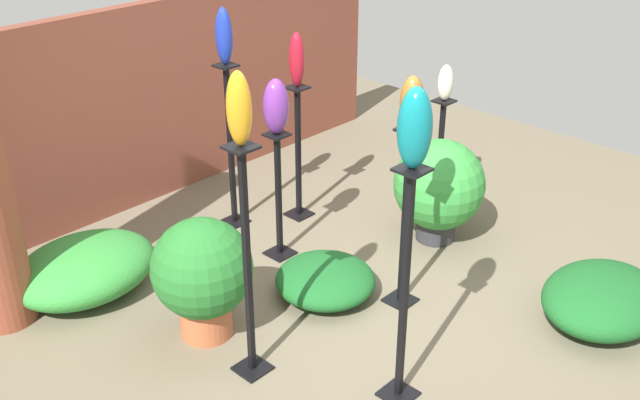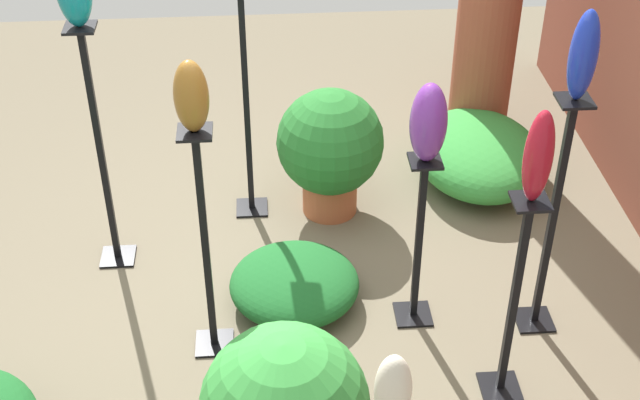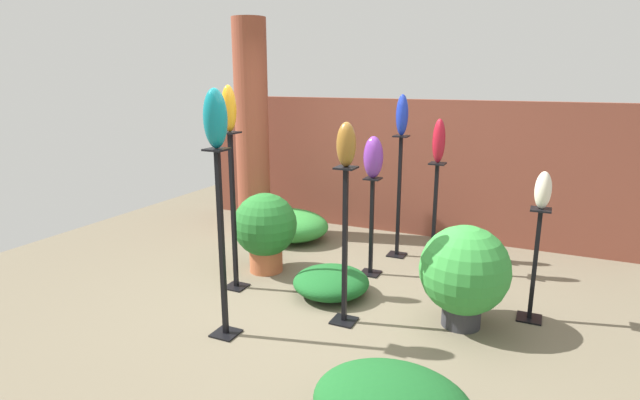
% 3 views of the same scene
% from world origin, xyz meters
% --- Properties ---
extents(ground_plane, '(8.00, 8.00, 0.00)m').
position_xyz_m(ground_plane, '(0.00, 0.00, 0.00)').
color(ground_plane, '#6B604C').
extents(pedestal_teal, '(0.20, 0.20, 1.50)m').
position_xyz_m(pedestal_teal, '(-0.47, -0.86, 0.69)').
color(pedestal_teal, black).
rests_on(pedestal_teal, ground).
extents(pedestal_cobalt, '(0.20, 0.20, 1.38)m').
position_xyz_m(pedestal_cobalt, '(0.25, 1.48, 0.64)').
color(pedestal_cobalt, black).
rests_on(pedestal_cobalt, ground).
extents(pedestal_violet, '(0.20, 0.20, 1.02)m').
position_xyz_m(pedestal_violet, '(0.16, 0.83, 0.47)').
color(pedestal_violet, black).
rests_on(pedestal_violet, ground).
extents(pedestal_amber, '(0.20, 0.20, 1.52)m').
position_xyz_m(pedestal_amber, '(-0.92, -0.05, 0.71)').
color(pedestal_amber, black).
rests_on(pedestal_amber, ground).
extents(pedestal_bronze, '(0.20, 0.20, 1.32)m').
position_xyz_m(pedestal_bronze, '(0.31, -0.26, 0.61)').
color(pedestal_bronze, black).
rests_on(pedestal_bronze, ground).
extents(pedestal_ruby, '(0.20, 0.20, 1.16)m').
position_xyz_m(pedestal_ruby, '(0.72, 1.18, 0.53)').
color(pedestal_ruby, black).
rests_on(pedestal_ruby, ground).
extents(art_vase_ivory, '(0.13, 0.13, 0.31)m').
position_xyz_m(art_vase_ivory, '(1.72, 0.45, 1.13)').
color(art_vase_ivory, beige).
rests_on(art_vase_ivory, pedestal_ivory).
extents(art_vase_cobalt, '(0.13, 0.13, 0.44)m').
position_xyz_m(art_vase_cobalt, '(0.25, 1.48, 1.61)').
color(art_vase_cobalt, '#192D9E').
rests_on(art_vase_cobalt, pedestal_cobalt).
extents(art_vase_violet, '(0.20, 0.18, 0.42)m').
position_xyz_m(art_vase_violet, '(0.16, 0.83, 1.23)').
color(art_vase_violet, '#6B2D8C').
rests_on(art_vase_violet, pedestal_violet).
extents(art_vase_bronze, '(0.15, 0.16, 0.35)m').
position_xyz_m(art_vase_bronze, '(0.31, -0.26, 1.50)').
color(art_vase_bronze, brown).
rests_on(art_vase_bronze, pedestal_bronze).
extents(art_vase_ruby, '(0.13, 0.12, 0.44)m').
position_xyz_m(art_vase_ruby, '(0.72, 1.18, 1.38)').
color(art_vase_ruby, maroon).
rests_on(art_vase_ruby, pedestal_ruby).
extents(potted_plant_back_center, '(0.66, 0.66, 0.84)m').
position_xyz_m(potted_plant_back_center, '(-0.88, 0.45, 0.48)').
color(potted_plant_back_center, '#B25B38').
rests_on(potted_plant_back_center, ground).
extents(foliage_bed_east, '(0.72, 0.72, 0.26)m').
position_xyz_m(foliage_bed_east, '(-0.01, 0.18, 0.13)').
color(foliage_bed_east, '#195923').
rests_on(foliage_bed_east, ground).
extents(foliage_bed_west, '(1.05, 0.84, 0.38)m').
position_xyz_m(foliage_bed_west, '(-1.16, 1.47, 0.19)').
color(foliage_bed_west, '#338C38').
rests_on(foliage_bed_west, ground).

